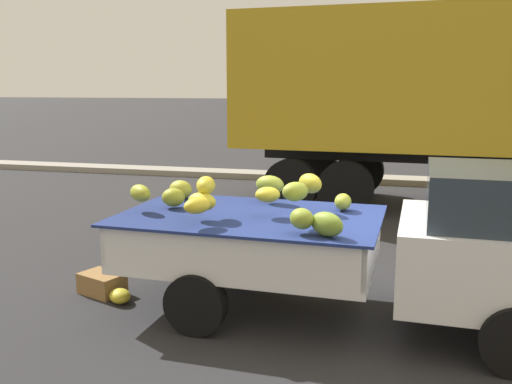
# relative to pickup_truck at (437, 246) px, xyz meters

# --- Properties ---
(ground) EXTENTS (220.00, 220.00, 0.00)m
(ground) POSITION_rel_pickup_truck_xyz_m (-0.62, 0.18, -0.89)
(ground) COLOR #28282B
(curb_strip) EXTENTS (80.00, 0.80, 0.16)m
(curb_strip) POSITION_rel_pickup_truck_xyz_m (-0.62, 9.02, -0.81)
(curb_strip) COLOR gray
(curb_strip) RESTS_ON ground
(pickup_truck) EXTENTS (5.09, 1.99, 1.70)m
(pickup_truck) POSITION_rel_pickup_truck_xyz_m (0.00, 0.00, 0.00)
(pickup_truck) COLOR white
(pickup_truck) RESTS_ON ground
(fallen_banana_bunch_near_tailgate) EXTENTS (0.38, 0.38, 0.17)m
(fallen_banana_bunch_near_tailgate) POSITION_rel_pickup_truck_xyz_m (-3.48, -0.20, -0.80)
(fallen_banana_bunch_near_tailgate) COLOR gold
(fallen_banana_bunch_near_tailgate) RESTS_ON ground
(produce_crate) EXTENTS (0.61, 0.52, 0.25)m
(produce_crate) POSITION_rel_pickup_truck_xyz_m (-3.83, 0.02, -0.76)
(produce_crate) COLOR olive
(produce_crate) RESTS_ON ground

